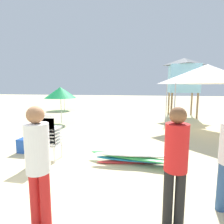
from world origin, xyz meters
The scene contains 10 objects.
ground centered at (0.00, 0.00, 0.00)m, with size 80.00×80.00×0.00m, color beige.
stacked_plastic_chairs centered at (-0.34, 1.55, 0.74)m, with size 0.48×0.48×1.29m.
surfboard_pile centered at (2.01, 1.75, 0.16)m, with size 2.53×0.88×0.32m.
lifeguard_near_left centered at (0.81, -0.68, 1.01)m, with size 0.32×0.32×1.75m.
lifeguard_near_right centered at (2.65, -0.26, 1.00)m, with size 0.32×0.32×1.73m.
popup_canopy centered at (4.85, 6.15, 2.56)m, with size 3.15×3.15×3.00m.
lifeguard_tower centered at (4.58, 10.16, 2.77)m, with size 1.98×1.98×3.88m.
beach_umbrella_left centered at (-2.43, 6.49, 1.69)m, with size 1.73×1.73×1.99m.
beach_umbrella_mid centered at (-4.77, 11.78, 1.46)m, with size 1.94×1.94×1.80m.
cooler_box centered at (-1.33, 2.02, 0.21)m, with size 0.55×0.36×0.42m, color blue.
Camera 1 is at (2.23, -2.79, 2.00)m, focal length 29.17 mm.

